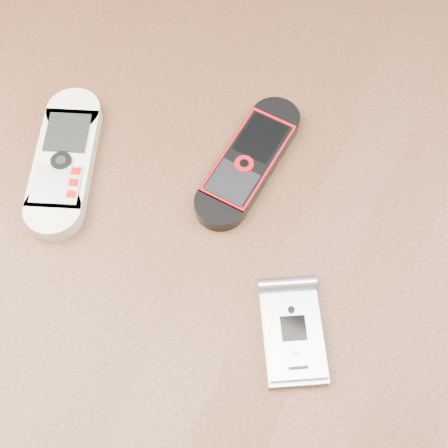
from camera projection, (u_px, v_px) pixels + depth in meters
ground at (222, 403)px, 1.19m from camera, size 4.00×4.00×0.00m
table at (219, 275)px, 0.62m from camera, size 1.20×0.80×0.75m
nokia_white at (64, 160)px, 0.55m from camera, size 0.10×0.16×0.02m
nokia_black_red at (249, 161)px, 0.55m from camera, size 0.05×0.15×0.01m
motorola_razr at (293, 334)px, 0.48m from camera, size 0.08×0.10×0.01m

